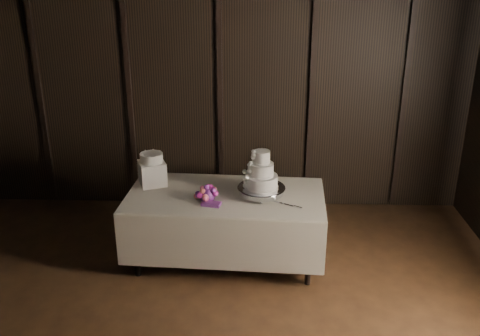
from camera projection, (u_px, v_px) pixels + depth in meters
name	position (u px, v px, depth m)	size (l,w,h in m)	color
room	(180.00, 227.00, 3.19)	(6.08, 7.08, 3.08)	black
display_table	(226.00, 225.00, 5.52)	(2.05, 1.15, 0.76)	beige
cake_stand	(261.00, 191.00, 5.36)	(0.48, 0.48, 0.09)	silver
wedding_cake	(259.00, 174.00, 5.27)	(0.36, 0.32, 0.39)	white
bouquet	(207.00, 194.00, 5.25)	(0.29, 0.39, 0.19)	#E76185
box_pedestal	(152.00, 173.00, 5.59)	(0.26, 0.26, 0.25)	white
small_cake	(151.00, 158.00, 5.53)	(0.24, 0.24, 0.09)	white
cake_knife	(281.00, 203.00, 5.20)	(0.37, 0.02, 0.01)	silver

